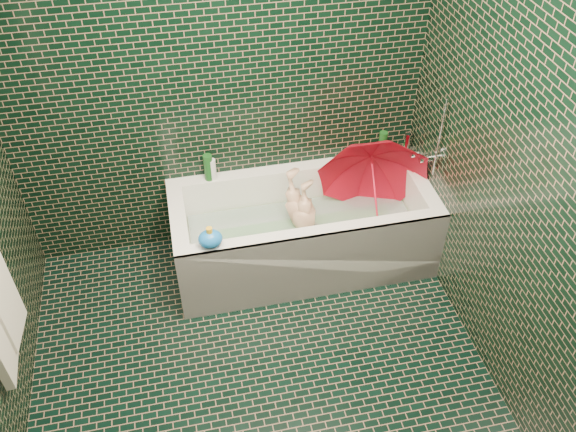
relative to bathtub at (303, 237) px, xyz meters
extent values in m
plane|color=black|center=(-0.45, -1.01, -0.21)|extent=(2.80, 2.80, 0.00)
plane|color=black|center=(-0.45, 0.39, 1.04)|extent=(2.80, 0.00, 2.80)
plane|color=black|center=(0.85, -1.01, 1.04)|extent=(0.00, 2.80, 2.80)
cube|color=white|center=(0.00, 0.02, -0.14)|extent=(1.70, 0.75, 0.15)
cube|color=white|center=(0.00, 0.34, 0.14)|extent=(1.70, 0.10, 0.40)
cube|color=white|center=(0.00, -0.31, 0.14)|extent=(1.70, 0.10, 0.40)
cube|color=white|center=(0.80, 0.02, 0.14)|extent=(0.10, 0.55, 0.40)
cube|color=white|center=(-0.80, 0.02, 0.14)|extent=(0.10, 0.55, 0.40)
cube|color=white|center=(0.00, -0.35, 0.06)|extent=(1.70, 0.02, 0.55)
cube|color=green|center=(0.00, 0.02, -0.06)|extent=(1.35, 0.47, 0.01)
cube|color=silver|center=(0.00, 0.02, 0.09)|extent=(1.48, 0.53, 0.00)
cylinder|color=silver|center=(0.83, 0.02, 0.52)|extent=(0.14, 0.05, 0.05)
cylinder|color=silver|center=(0.75, 0.08, 0.52)|extent=(0.05, 0.04, 0.04)
cylinder|color=silver|center=(0.82, -0.08, 0.74)|extent=(0.01, 0.01, 0.55)
imported|color=#D5A585|center=(0.01, 0.02, 0.10)|extent=(0.89, 0.56, 0.28)
imported|color=red|center=(0.47, -0.02, 0.34)|extent=(0.96, 0.99, 0.91)
imported|color=white|center=(0.69, 0.33, 0.34)|extent=(0.13, 0.13, 0.27)
imported|color=#571E73|center=(0.71, 0.32, 0.34)|extent=(0.10, 0.10, 0.20)
imported|color=#144918|center=(0.73, 0.31, 0.34)|extent=(0.14, 0.14, 0.17)
cylinder|color=#144918|center=(0.62, 0.30, 0.45)|extent=(0.06, 0.06, 0.22)
cylinder|color=silver|center=(0.80, 0.31, 0.43)|extent=(0.07, 0.07, 0.18)
cylinder|color=#144918|center=(-0.56, 0.34, 0.43)|extent=(0.07, 0.07, 0.19)
cylinder|color=white|center=(-0.54, 0.33, 0.41)|extent=(0.06, 0.06, 0.15)
ellipsoid|color=yellow|center=(0.54, 0.32, 0.37)|extent=(0.10, 0.10, 0.06)
sphere|color=yellow|center=(0.57, 0.33, 0.41)|extent=(0.04, 0.04, 0.04)
cone|color=orange|center=(0.59, 0.34, 0.41)|extent=(0.02, 0.02, 0.02)
ellipsoid|color=blue|center=(-0.63, -0.30, 0.40)|extent=(0.18, 0.16, 0.11)
cylinder|color=yellow|center=(-0.63, -0.30, 0.46)|extent=(0.04, 0.04, 0.04)
camera|label=1|loc=(-0.73, -2.87, 2.84)|focal=38.00mm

